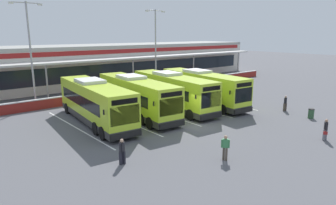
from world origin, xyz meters
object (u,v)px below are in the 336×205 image
at_px(pedestrian_near_bin, 122,151).
at_px(litter_bin, 311,113).
at_px(coach_bus_centre, 172,92).
at_px(coach_bus_right_centre, 202,88).
at_px(coach_bus_leftmost, 95,103).
at_px(pedestrian_with_handbag, 326,129).
at_px(lamp_post_west, 30,48).
at_px(coach_bus_left_centre, 136,97).
at_px(pedestrian_child, 285,103).
at_px(pedestrian_in_dark_coat, 225,147).
at_px(lamp_post_centre, 156,44).

xyz_separation_m(pedestrian_near_bin, litter_bin, (18.87, -2.64, -0.41)).
bearing_deg(coach_bus_centre, coach_bus_right_centre, -9.50).
distance_m(coach_bus_leftmost, pedestrian_with_handbag, 18.70).
xyz_separation_m(coach_bus_centre, coach_bus_right_centre, (3.85, -0.64, 0.00)).
height_order(pedestrian_near_bin, lamp_post_west, lamp_post_west).
xyz_separation_m(coach_bus_left_centre, pedestrian_child, (12.46, -8.55, -0.91)).
bearing_deg(coach_bus_right_centre, pedestrian_near_bin, -152.48).
distance_m(pedestrian_with_handbag, pedestrian_child, 8.59).
bearing_deg(coach_bus_left_centre, pedestrian_with_handbag, -65.79).
relative_size(coach_bus_left_centre, coach_bus_centre, 1.00).
bearing_deg(coach_bus_left_centre, coach_bus_leftmost, 177.58).
bearing_deg(litter_bin, coach_bus_leftmost, 143.88).
distance_m(coach_bus_right_centre, pedestrian_child, 8.77).
bearing_deg(litter_bin, coach_bus_right_centre, 108.72).
bearing_deg(coach_bus_leftmost, coach_bus_left_centre, -2.42).
relative_size(pedestrian_with_handbag, pedestrian_in_dark_coat, 1.00).
bearing_deg(coach_bus_centre, pedestrian_child, -45.60).
height_order(coach_bus_leftmost, litter_bin, coach_bus_leftmost).
distance_m(coach_bus_centre, pedestrian_in_dark_coat, 13.71).
bearing_deg(coach_bus_right_centre, pedestrian_with_handbag, -96.08).
bearing_deg(pedestrian_child, lamp_post_west, 134.59).
distance_m(coach_bus_leftmost, pedestrian_near_bin, 9.54).
relative_size(coach_bus_leftmost, litter_bin, 13.27).
distance_m(coach_bus_leftmost, lamp_post_west, 11.42).
distance_m(coach_bus_left_centre, pedestrian_near_bin, 11.40).
xyz_separation_m(lamp_post_centre, litter_bin, (1.29, -22.01, -5.82)).
bearing_deg(coach_bus_left_centre, lamp_post_west, 121.02).
bearing_deg(pedestrian_near_bin, pedestrian_child, 1.00).
xyz_separation_m(pedestrian_in_dark_coat, lamp_post_west, (-4.48, 22.97, 5.42)).
relative_size(lamp_post_centre, litter_bin, 11.83).
distance_m(coach_bus_left_centre, pedestrian_in_dark_coat, 12.66).
bearing_deg(coach_bus_left_centre, litter_bin, -44.34).
bearing_deg(pedestrian_in_dark_coat, litter_bin, 4.05).
distance_m(pedestrian_in_dark_coat, pedestrian_child, 14.81).
relative_size(pedestrian_with_handbag, litter_bin, 1.74).
bearing_deg(coach_bus_right_centre, pedestrian_child, -60.87).
bearing_deg(coach_bus_centre, pedestrian_in_dark_coat, -116.84).
relative_size(coach_bus_left_centre, lamp_post_west, 1.12).
distance_m(pedestrian_near_bin, litter_bin, 19.06).
bearing_deg(litter_bin, coach_bus_centre, 123.49).
height_order(coach_bus_centre, pedestrian_in_dark_coat, coach_bus_centre).
relative_size(coach_bus_right_centre, lamp_post_west, 1.12).
distance_m(coach_bus_centre, coach_bus_right_centre, 3.90).
xyz_separation_m(coach_bus_left_centre, lamp_post_west, (-6.30, 10.47, 4.50)).
bearing_deg(coach_bus_leftmost, pedestrian_in_dark_coat, -79.15).
distance_m(pedestrian_in_dark_coat, lamp_post_west, 24.02).
bearing_deg(coach_bus_right_centre, litter_bin, -71.28).
height_order(coach_bus_right_centre, lamp_post_west, lamp_post_west).
bearing_deg(coach_bus_leftmost, coach_bus_centre, -3.10).
height_order(coach_bus_leftmost, coach_bus_centre, same).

